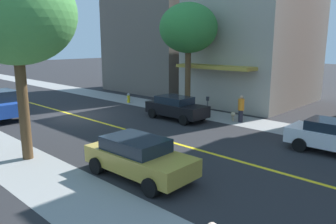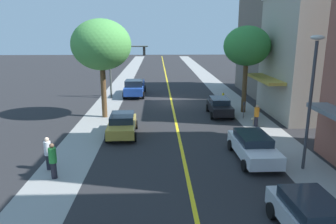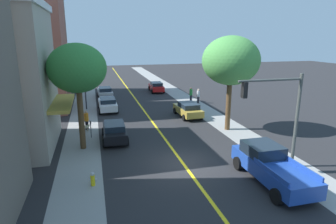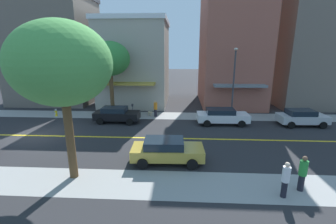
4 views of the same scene
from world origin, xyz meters
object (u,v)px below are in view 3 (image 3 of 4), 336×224
(gold_sedan_right_curb, at_px, (188,109))
(pedestrian_white_shirt, at_px, (198,96))
(street_tree_left_near, at_px, (77,69))
(traffic_light_mast, at_px, (280,107))
(pedestrian_green_shirt, at_px, (191,94))
(small_dog, at_px, (86,127))
(pedestrian_orange_shirt, at_px, (87,120))
(blue_pickup_truck, at_px, (270,165))
(silver_sedan_left_curb, at_px, (105,92))
(parking_meter, at_px, (91,127))
(black_sedan_left_curb, at_px, (115,131))
(white_sedan_left_curb, at_px, (108,104))
(street_tree_right_corner, at_px, (231,61))
(fire_hydrant, at_px, (93,179))
(red_sedan_right_curb, at_px, (156,87))
(street_lamp, at_px, (84,72))

(gold_sedan_right_curb, bearing_deg, pedestrian_white_shirt, -31.78)
(street_tree_left_near, bearing_deg, traffic_light_mast, -29.71)
(pedestrian_green_shirt, xyz_separation_m, small_dog, (-12.79, -9.08, -0.57))
(pedestrian_orange_shirt, bearing_deg, traffic_light_mast, -147.68)
(blue_pickup_truck, bearing_deg, silver_sedan_left_curb, 17.26)
(parking_meter, xyz_separation_m, black_sedan_left_curb, (1.81, -1.17, -0.13))
(parking_meter, height_order, small_dog, parking_meter)
(gold_sedan_right_curb, bearing_deg, white_sedan_left_curb, 57.35)
(blue_pickup_truck, bearing_deg, pedestrian_orange_shirt, 39.58)
(street_tree_right_corner, bearing_deg, white_sedan_left_curb, 135.76)
(street_tree_right_corner, distance_m, silver_sedan_left_curb, 20.15)
(street_tree_left_near, distance_m, pedestrian_green_shirt, 18.99)
(street_tree_left_near, xyz_separation_m, traffic_light_mast, (11.54, -6.58, -1.87))
(blue_pickup_truck, distance_m, pedestrian_green_shirt, 21.05)
(fire_hydrant, bearing_deg, pedestrian_green_shirt, 56.94)
(street_tree_left_near, relative_size, red_sedan_right_curb, 1.72)
(street_tree_left_near, xyz_separation_m, silver_sedan_left_curb, (2.44, 18.15, -5.05))
(parking_meter, xyz_separation_m, blue_pickup_truck, (9.76, -10.08, 0.03))
(fire_hydrant, distance_m, street_lamp, 18.60)
(silver_sedan_left_curb, bearing_deg, pedestrian_white_shirt, -121.55)
(red_sedan_right_curb, bearing_deg, pedestrian_orange_shirt, 151.10)
(traffic_light_mast, bearing_deg, blue_pickup_truck, 46.64)
(black_sedan_left_curb, xyz_separation_m, blue_pickup_truck, (7.95, -8.91, 0.16))
(white_sedan_left_curb, relative_size, blue_pickup_truck, 0.81)
(gold_sedan_right_curb, xyz_separation_m, white_sedan_left_curb, (-7.86, 4.69, 0.01))
(street_tree_right_corner, distance_m, pedestrian_orange_shirt, 13.48)
(parking_meter, distance_m, red_sedan_right_curb, 20.90)
(silver_sedan_left_curb, xyz_separation_m, small_dog, (-2.30, -14.21, -0.39))
(small_dog, bearing_deg, black_sedan_left_curb, -90.95)
(blue_pickup_truck, bearing_deg, traffic_light_mast, -42.97)
(blue_pickup_truck, relative_size, pedestrian_white_shirt, 3.25)
(silver_sedan_left_curb, height_order, blue_pickup_truck, blue_pickup_truck)
(gold_sedan_right_curb, bearing_deg, fire_hydrant, 139.77)
(white_sedan_left_curb, bearing_deg, gold_sedan_right_curb, -121.72)
(traffic_light_mast, xyz_separation_m, pedestrian_white_shirt, (1.98, 18.55, -3.01))
(street_tree_right_corner, height_order, pedestrian_orange_shirt, street_tree_right_corner)
(fire_hydrant, height_order, parking_meter, parking_meter)
(black_sedan_left_curb, height_order, blue_pickup_truck, blue_pickup_truck)
(pedestrian_green_shirt, bearing_deg, white_sedan_left_curb, -20.67)
(street_tree_right_corner, distance_m, red_sedan_right_curb, 20.24)
(white_sedan_left_curb, bearing_deg, pedestrian_white_shirt, -85.87)
(pedestrian_orange_shirt, bearing_deg, pedestrian_green_shirt, -69.45)
(white_sedan_left_curb, bearing_deg, blue_pickup_truck, -158.08)
(street_tree_right_corner, distance_m, pedestrian_white_shirt, 11.82)
(street_tree_right_corner, relative_size, gold_sedan_right_curb, 1.83)
(blue_pickup_truck, xyz_separation_m, pedestrian_green_shirt, (2.59, 20.89, 0.01))
(blue_pickup_truck, bearing_deg, pedestrian_green_shirt, -6.69)
(white_sedan_left_curb, bearing_deg, pedestrian_orange_shirt, 160.43)
(parking_meter, bearing_deg, gold_sedan_right_curb, 22.86)
(silver_sedan_left_curb, bearing_deg, pedestrian_orange_shirt, 168.34)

